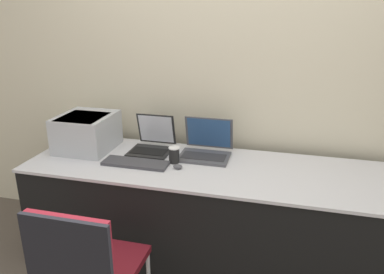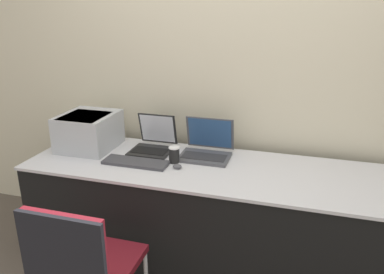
{
  "view_description": "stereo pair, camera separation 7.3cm",
  "coord_description": "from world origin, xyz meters",
  "px_view_note": "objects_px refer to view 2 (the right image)",
  "views": [
    {
      "loc": [
        0.43,
        -1.83,
        1.74
      ],
      "look_at": [
        -0.14,
        0.39,
        0.93
      ],
      "focal_mm": 35.0,
      "sensor_mm": 36.0,
      "label": 1
    },
    {
      "loc": [
        0.5,
        -1.81,
        1.74
      ],
      "look_at": [
        -0.14,
        0.39,
        0.93
      ],
      "focal_mm": 35.0,
      "sensor_mm": 36.0,
      "label": 2
    }
  ],
  "objects_px": {
    "external_keyboard": "(136,162)",
    "chair": "(80,265)",
    "printer": "(89,130)",
    "mouse": "(177,166)",
    "laptop_left": "(153,143)",
    "coffee_cup": "(174,155)",
    "laptop_right": "(206,148)"
  },
  "relations": [
    {
      "from": "external_keyboard",
      "to": "chair",
      "type": "xyz_separation_m",
      "value": [
        0.04,
        -0.77,
        -0.22
      ]
    },
    {
      "from": "printer",
      "to": "mouse",
      "type": "bearing_deg",
      "value": -13.68
    },
    {
      "from": "mouse",
      "to": "chair",
      "type": "bearing_deg",
      "value": -107.72
    },
    {
      "from": "chair",
      "to": "printer",
      "type": "bearing_deg",
      "value": 117.22
    },
    {
      "from": "external_keyboard",
      "to": "laptop_left",
      "type": "bearing_deg",
      "value": 86.22
    },
    {
      "from": "laptop_left",
      "to": "mouse",
      "type": "xyz_separation_m",
      "value": [
        0.27,
        -0.26,
        -0.04
      ]
    },
    {
      "from": "laptop_left",
      "to": "external_keyboard",
      "type": "relative_size",
      "value": 0.7
    },
    {
      "from": "laptop_left",
      "to": "mouse",
      "type": "bearing_deg",
      "value": -44.23
    },
    {
      "from": "mouse",
      "to": "chair",
      "type": "xyz_separation_m",
      "value": [
        -0.25,
        -0.77,
        -0.23
      ]
    },
    {
      "from": "printer",
      "to": "external_keyboard",
      "type": "bearing_deg",
      "value": -22.26
    },
    {
      "from": "coffee_cup",
      "to": "mouse",
      "type": "xyz_separation_m",
      "value": [
        0.05,
        -0.09,
        -0.04
      ]
    },
    {
      "from": "mouse",
      "to": "chair",
      "type": "height_order",
      "value": "chair"
    },
    {
      "from": "external_keyboard",
      "to": "coffee_cup",
      "type": "distance_m",
      "value": 0.26
    },
    {
      "from": "printer",
      "to": "external_keyboard",
      "type": "distance_m",
      "value": 0.5
    },
    {
      "from": "laptop_left",
      "to": "laptop_right",
      "type": "xyz_separation_m",
      "value": [
        0.39,
        0.01,
        0.0
      ]
    },
    {
      "from": "coffee_cup",
      "to": "chair",
      "type": "xyz_separation_m",
      "value": [
        -0.19,
        -0.87,
        -0.27
      ]
    },
    {
      "from": "laptop_left",
      "to": "laptop_right",
      "type": "relative_size",
      "value": 0.89
    },
    {
      "from": "laptop_left",
      "to": "coffee_cup",
      "type": "relative_size",
      "value": 2.82
    },
    {
      "from": "coffee_cup",
      "to": "chair",
      "type": "bearing_deg",
      "value": -102.65
    },
    {
      "from": "laptop_right",
      "to": "mouse",
      "type": "bearing_deg",
      "value": -114.83
    },
    {
      "from": "external_keyboard",
      "to": "coffee_cup",
      "type": "relative_size",
      "value": 4.04
    },
    {
      "from": "laptop_left",
      "to": "external_keyboard",
      "type": "bearing_deg",
      "value": -93.78
    },
    {
      "from": "laptop_right",
      "to": "coffee_cup",
      "type": "bearing_deg",
      "value": -135.27
    },
    {
      "from": "printer",
      "to": "laptop_right",
      "type": "height_order",
      "value": "printer"
    },
    {
      "from": "laptop_right",
      "to": "chair",
      "type": "relative_size",
      "value": 0.39
    },
    {
      "from": "printer",
      "to": "chair",
      "type": "bearing_deg",
      "value": -62.78
    },
    {
      "from": "laptop_right",
      "to": "chair",
      "type": "distance_m",
      "value": 1.14
    },
    {
      "from": "printer",
      "to": "external_keyboard",
      "type": "xyz_separation_m",
      "value": [
        0.45,
        -0.18,
        -0.13
      ]
    },
    {
      "from": "laptop_left",
      "to": "laptop_right",
      "type": "height_order",
      "value": "laptop_right"
    },
    {
      "from": "printer",
      "to": "coffee_cup",
      "type": "xyz_separation_m",
      "value": [
        0.68,
        -0.09,
        -0.08
      ]
    },
    {
      "from": "chair",
      "to": "mouse",
      "type": "bearing_deg",
      "value": 72.28
    },
    {
      "from": "external_keyboard",
      "to": "mouse",
      "type": "distance_m",
      "value": 0.29
    }
  ]
}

